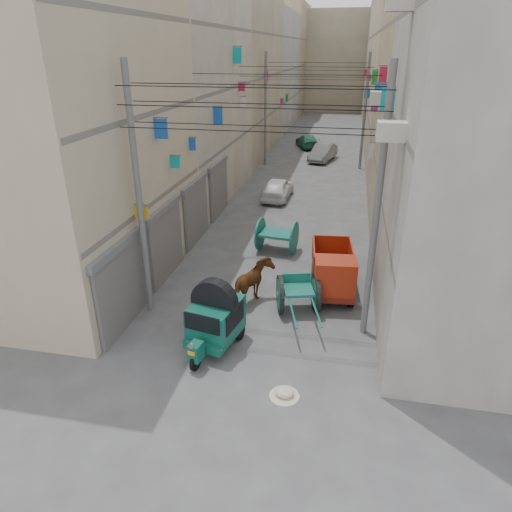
% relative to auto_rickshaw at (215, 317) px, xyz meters
% --- Properties ---
extents(ground, '(140.00, 140.00, 0.00)m').
position_rel_auto_rickshaw_xyz_m(ground, '(0.78, -4.34, -1.00)').
color(ground, '#434345').
rests_on(ground, ground).
extents(building_row_left, '(8.00, 62.00, 14.00)m').
position_rel_auto_rickshaw_xyz_m(building_row_left, '(-7.21, 29.79, 5.46)').
color(building_row_left, tan).
rests_on(building_row_left, ground).
extents(building_row_right, '(8.00, 62.00, 14.00)m').
position_rel_auto_rickshaw_xyz_m(building_row_right, '(8.78, 29.79, 5.46)').
color(building_row_right, '#ADA7A1').
rests_on(building_row_right, ground).
extents(end_cap_building, '(22.00, 10.00, 13.00)m').
position_rel_auto_rickshaw_xyz_m(end_cap_building, '(0.78, 61.66, 5.50)').
color(end_cap_building, tan).
rests_on(end_cap_building, ground).
extents(shutters_left, '(0.18, 14.40, 2.88)m').
position_rel_auto_rickshaw_xyz_m(shutters_left, '(-3.14, 6.04, 0.50)').
color(shutters_left, '#525257').
rests_on(shutters_left, ground).
extents(signboards, '(8.22, 40.52, 5.67)m').
position_rel_auto_rickshaw_xyz_m(signboards, '(0.77, 17.32, 2.43)').
color(signboards, '#BD193D').
rests_on(signboards, ground).
extents(ac_units, '(0.70, 6.55, 3.35)m').
position_rel_auto_rickshaw_xyz_m(ac_units, '(4.43, 3.33, 6.44)').
color(ac_units, '#B8B0A5').
rests_on(ac_units, ground).
extents(utility_poles, '(7.40, 22.20, 8.00)m').
position_rel_auto_rickshaw_xyz_m(utility_poles, '(0.78, 12.66, 3.00)').
color(utility_poles, '#5D5D5F').
rests_on(utility_poles, ground).
extents(overhead_cables, '(7.40, 22.52, 1.12)m').
position_rel_auto_rickshaw_xyz_m(overhead_cables, '(0.78, 10.06, 5.77)').
color(overhead_cables, black).
rests_on(overhead_cables, ground).
extents(auto_rickshaw, '(1.69, 2.49, 1.69)m').
position_rel_auto_rickshaw_xyz_m(auto_rickshaw, '(0.00, 0.00, 0.00)').
color(auto_rickshaw, black).
rests_on(auto_rickshaw, ground).
extents(tonga_cart, '(1.80, 3.07, 1.31)m').
position_rel_auto_rickshaw_xyz_m(tonga_cart, '(2.18, 2.51, -0.32)').
color(tonga_cart, black).
rests_on(tonga_cart, ground).
extents(mini_truck, '(1.73, 3.29, 1.78)m').
position_rel_auto_rickshaw_xyz_m(mini_truck, '(3.28, 3.77, -0.14)').
color(mini_truck, black).
rests_on(mini_truck, ground).
extents(second_cart, '(1.81, 1.64, 1.44)m').
position_rel_auto_rickshaw_xyz_m(second_cart, '(0.69, 7.36, -0.23)').
color(second_cart, '#166054').
rests_on(second_cart, ground).
extents(feed_sack, '(0.49, 0.39, 0.25)m').
position_rel_auto_rickshaw_xyz_m(feed_sack, '(2.35, -1.79, -0.87)').
color(feed_sack, '#BFB89E').
rests_on(feed_sack, ground).
extents(horse, '(1.38, 2.02, 1.56)m').
position_rel_auto_rickshaw_xyz_m(horse, '(0.58, 2.66, -0.22)').
color(horse, brown).
rests_on(horse, ground).
extents(distant_car_white, '(1.66, 3.75, 1.26)m').
position_rel_auto_rickshaw_xyz_m(distant_car_white, '(-0.48, 15.07, -0.37)').
color(distant_car_white, silver).
rests_on(distant_car_white, ground).
extents(distant_car_grey, '(2.23, 4.12, 1.29)m').
position_rel_auto_rickshaw_xyz_m(distant_car_grey, '(1.48, 25.76, -0.35)').
color(distant_car_grey, '#595F5B').
rests_on(distant_car_grey, ground).
extents(distant_car_green, '(2.67, 4.15, 1.12)m').
position_rel_auto_rickshaw_xyz_m(distant_car_green, '(-0.24, 30.84, -0.44)').
color(distant_car_green, '#22654C').
rests_on(distant_car_green, ground).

